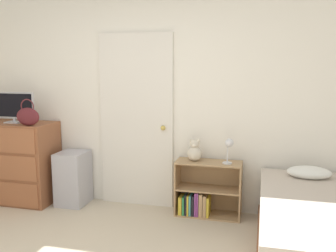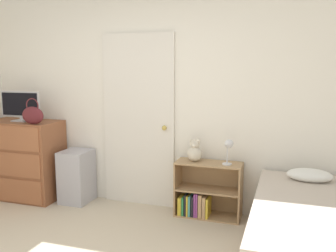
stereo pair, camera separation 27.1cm
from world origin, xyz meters
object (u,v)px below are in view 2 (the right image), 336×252
Objects in this scene: desk_lamp at (229,147)px; bed at (311,236)px; dresser at (24,159)px; teddy_bear at (195,152)px; tv at (20,106)px; handbag at (33,115)px; bookshelf at (204,195)px; storage_bin at (77,176)px.

desk_lamp reaches higher than bed.
teddy_bear is (2.18, 0.11, 0.23)m from dresser.
teddy_bear is 1.49m from bed.
dresser reaches higher than desk_lamp.
tv is 2.22m from teddy_bear.
handbag reaches higher than desk_lamp.
bookshelf is (2.28, 0.11, -0.25)m from dresser.
storage_bin is 2.76m from bed.
dresser is 0.69m from handbag.
dresser is 0.73m from storage_bin.
bed is (3.06, -0.52, -0.81)m from handbag.
bed is (3.36, -0.68, -0.89)m from tv.
bed is at bearing -36.56° from bookshelf.
desk_lamp is 0.15× the size of bed.
handbag is 2.28m from desk_lamp.
tv is 2.58m from desk_lamp.
tv is at bearing 152.18° from handbag.
dresser is 2.30m from bookshelf.
tv is at bearing -176.93° from teddy_bear.
teddy_bear is 0.39m from desk_lamp.
bed is (3.36, -0.69, -0.21)m from dresser.
dresser is 2.19m from teddy_bear.
handbag reaches higher than storage_bin.
teddy_bear is at bearing 3.07° from tv.
tv is at bearing -178.29° from desk_lamp.
tv is 3.54m from bed.
handbag is (0.30, -0.16, -0.08)m from tv.
handbag reaches higher than teddy_bear.
desk_lamp is at bearing 0.05° from storage_bin.
desk_lamp is at bearing -6.18° from teddy_bear.
handbag is 2.17m from bookshelf.
dresser reaches higher than teddy_bear.
teddy_bear is (-0.11, -0.00, 0.48)m from bookshelf.
storage_bin is 2.54× the size of teddy_bear.
bed is at bearing -15.86° from storage_bin.
storage_bin is at bearing -178.39° from bookshelf.
storage_bin is 1.91m from desk_lamp.
bookshelf is at bearing 1.61° from storage_bin.
bed is (0.80, -0.75, -0.53)m from desk_lamp.
bookshelf is at bearing 7.89° from handbag.
dresser is 1.54× the size of storage_bin.
tv is at bearing -177.02° from bookshelf.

